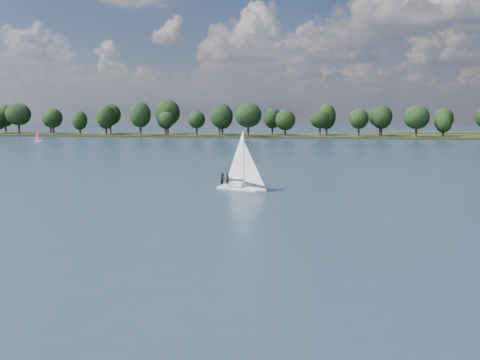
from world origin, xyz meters
TOP-DOWN VIEW (x-y plane):
  - ground at (0.00, 100.00)m, footprint 700.00×700.00m
  - far_shore at (0.00, 212.00)m, footprint 660.00×40.00m
  - sailboat at (4.11, 48.13)m, footprint 6.91×4.29m
  - dinghy_pink at (-86.73, 157.49)m, footprint 2.83×1.26m
  - treeline at (-0.92, 208.32)m, footprint 562.37×74.23m

SIDE VIEW (x-z plane):
  - ground at x=0.00m, z-range 0.00..0.00m
  - far_shore at x=0.00m, z-range -0.75..0.75m
  - dinghy_pink at x=-86.73m, z-range -1.16..3.25m
  - sailboat at x=4.11m, z-range -1.95..6.87m
  - treeline at x=-0.92m, z-range -1.01..17.15m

